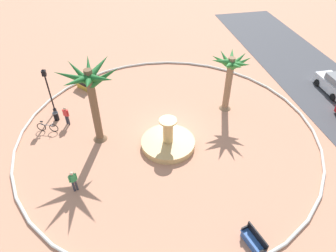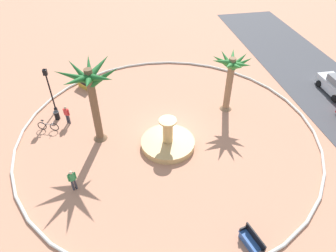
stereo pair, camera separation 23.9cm
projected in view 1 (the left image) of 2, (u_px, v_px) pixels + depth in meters
ground_plane at (168, 132)px, 23.68m from camera, size 80.00×80.00×0.00m
plaza_curb at (168, 131)px, 23.62m from camera, size 22.78×22.78×0.20m
fountain at (168, 142)px, 22.34m from camera, size 3.95×3.95×2.37m
palm_tree_near_fountain at (230, 70)px, 23.80m from camera, size 3.37×3.36×5.02m
palm_tree_by_curb at (91, 88)px, 20.18m from camera, size 4.40×4.32×6.17m
bench_east at (253, 241)px, 16.25m from camera, size 1.67×0.88×1.00m
bench_west at (83, 86)px, 28.31m from camera, size 1.55×1.41×1.00m
lamppost at (48, 88)px, 24.22m from camera, size 0.32×0.32×4.08m
trash_bin at (56, 116)px, 24.66m from camera, size 0.46×0.46×0.73m
bicycle_red_frame at (47, 127)px, 23.56m from camera, size 0.65×1.65×0.94m
person_cyclist_helmet at (66, 115)px, 23.89m from camera, size 0.34×0.47×1.64m
person_cyclist_photo at (73, 180)px, 18.74m from camera, size 0.32×0.49×1.66m
parked_car_leftmost at (335, 85)px, 27.61m from camera, size 4.02×1.95×1.67m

